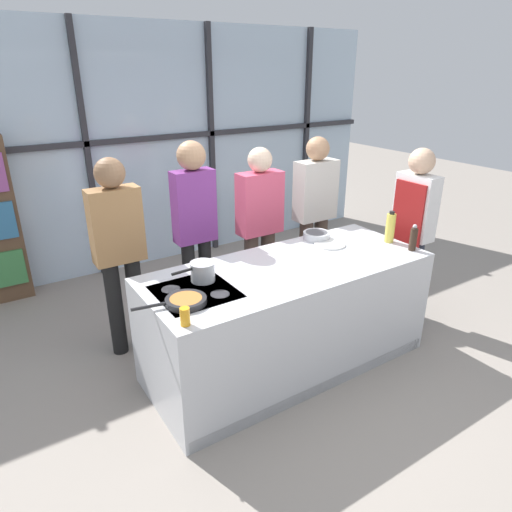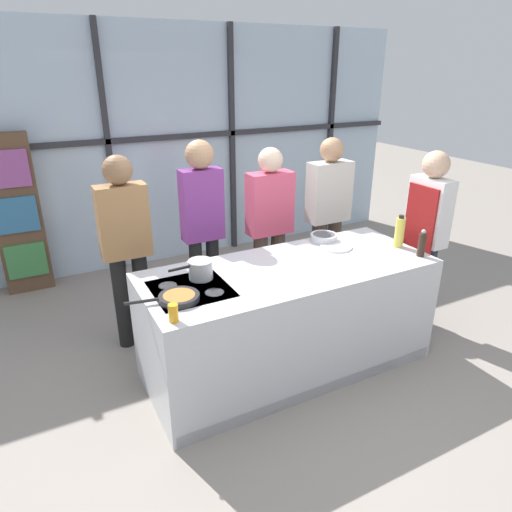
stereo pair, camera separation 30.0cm
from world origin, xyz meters
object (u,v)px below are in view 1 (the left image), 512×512
(mixing_bowl, at_px, (316,235))
(spectator_far_left, at_px, (119,246))
(spectator_far_right, at_px, (315,208))
(oil_bottle, at_px, (390,228))
(chef, at_px, (413,224))
(spectator_center_right, at_px, (260,222))
(pepper_grinder, at_px, (413,239))
(white_plate, at_px, (330,244))
(frying_pan, at_px, (185,301))
(spectator_center_left, at_px, (195,223))
(saucepan, at_px, (202,271))
(juice_glass_near, at_px, (185,317))

(mixing_bowl, bearing_deg, spectator_far_left, 159.68)
(mixing_bowl, bearing_deg, spectator_far_right, 51.42)
(oil_bottle, bearing_deg, chef, 10.88)
(spectator_center_right, bearing_deg, spectator_far_left, -0.00)
(pepper_grinder, bearing_deg, spectator_center_right, 119.91)
(white_plate, bearing_deg, spectator_far_right, 58.55)
(spectator_far_right, height_order, white_plate, spectator_far_right)
(spectator_far_left, distance_m, frying_pan, 1.06)
(spectator_far_left, relative_size, spectator_center_left, 0.96)
(spectator_center_right, height_order, frying_pan, spectator_center_right)
(spectator_center_left, relative_size, frying_pan, 3.65)
(chef, bearing_deg, spectator_center_left, 62.81)
(saucepan, height_order, mixing_bowl, saucepan)
(spectator_center_left, height_order, spectator_center_right, spectator_center_left)
(chef, relative_size, juice_glass_near, 14.59)
(juice_glass_near, bearing_deg, spectator_far_left, 89.37)
(spectator_far_left, bearing_deg, juice_glass_near, 89.37)
(spectator_center_left, relative_size, spectator_center_right, 1.07)
(frying_pan, distance_m, juice_glass_near, 0.27)
(saucepan, xyz_separation_m, white_plate, (1.24, 0.04, -0.07))
(white_plate, distance_m, oil_bottle, 0.55)
(spectator_far_left, xyz_separation_m, saucepan, (0.35, -0.81, -0.00))
(chef, height_order, white_plate, chef)
(spectator_center_left, relative_size, spectator_far_right, 1.04)
(mixing_bowl, bearing_deg, spectator_center_right, 110.21)
(frying_pan, relative_size, juice_glass_near, 4.22)
(spectator_center_left, xyz_separation_m, frying_pan, (-0.59, -1.05, -0.12))
(frying_pan, relative_size, mixing_bowl, 2.03)
(juice_glass_near, bearing_deg, saucepan, 53.41)
(spectator_center_right, bearing_deg, saucepan, 38.26)
(saucepan, height_order, oil_bottle, oil_bottle)
(mixing_bowl, relative_size, pepper_grinder, 1.05)
(chef, distance_m, spectator_far_right, 1.00)
(spectator_center_left, bearing_deg, spectator_center_right, -180.00)
(spectator_far_left, distance_m, spectator_far_right, 2.06)
(chef, height_order, saucepan, chef)
(spectator_center_left, bearing_deg, chef, 152.81)
(spectator_center_right, relative_size, saucepan, 4.96)
(spectator_center_left, xyz_separation_m, mixing_bowl, (0.90, -0.59, -0.11))
(frying_pan, bearing_deg, juice_glass_near, -114.18)
(frying_pan, distance_m, pepper_grinder, 2.00)
(spectator_center_right, relative_size, frying_pan, 3.42)
(spectator_center_left, height_order, juice_glass_near, spectator_center_left)
(spectator_center_left, relative_size, oil_bottle, 6.33)
(frying_pan, bearing_deg, oil_bottle, 1.82)
(chef, height_order, spectator_center_left, spectator_center_left)
(chef, bearing_deg, mixing_bowl, 69.58)
(spectator_far_right, distance_m, saucepan, 1.89)
(spectator_far_right, relative_size, frying_pan, 3.51)
(pepper_grinder, height_order, juice_glass_near, pepper_grinder)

